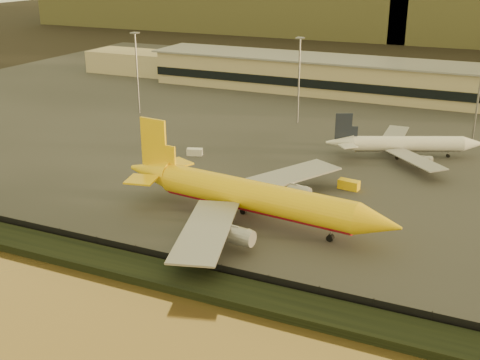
# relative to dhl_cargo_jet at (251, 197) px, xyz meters

# --- Properties ---
(ground) EXTENTS (900.00, 900.00, 0.00)m
(ground) POSITION_rel_dhl_cargo_jet_xyz_m (-5.80, -8.29, -5.34)
(ground) COLOR black
(ground) RESTS_ON ground
(embankment) EXTENTS (320.00, 7.00, 1.40)m
(embankment) POSITION_rel_dhl_cargo_jet_xyz_m (-5.80, -25.29, -4.64)
(embankment) COLOR black
(embankment) RESTS_ON ground
(tarmac) EXTENTS (320.00, 220.00, 0.20)m
(tarmac) POSITION_rel_dhl_cargo_jet_xyz_m (-5.80, 86.71, -5.24)
(tarmac) COLOR #2D2D2D
(tarmac) RESTS_ON ground
(perimeter_fence) EXTENTS (300.00, 0.05, 2.20)m
(perimeter_fence) POSITION_rel_dhl_cargo_jet_xyz_m (-5.80, -21.29, -4.04)
(perimeter_fence) COLOR black
(perimeter_fence) RESTS_ON tarmac
(terminal_building) EXTENTS (202.00, 25.00, 12.60)m
(terminal_building) POSITION_rel_dhl_cargo_jet_xyz_m (-20.32, 117.26, 0.90)
(terminal_building) COLOR tan
(terminal_building) RESTS_ON tarmac
(apron_light_masts) EXTENTS (152.20, 12.20, 25.40)m
(apron_light_masts) POSITION_rel_dhl_cargo_jet_xyz_m (9.20, 66.71, 10.36)
(apron_light_masts) COLOR slate
(apron_light_masts) RESTS_ON tarmac
(dhl_cargo_jet) EXTENTS (57.70, 56.20, 17.23)m
(dhl_cargo_jet) POSITION_rel_dhl_cargo_jet_xyz_m (0.00, 0.00, 0.00)
(dhl_cargo_jet) COLOR yellow
(dhl_cargo_jet) RESTS_ON tarmac
(white_narrowbody_jet) EXTENTS (37.47, 35.41, 11.35)m
(white_narrowbody_jet) POSITION_rel_dhl_cargo_jet_xyz_m (19.52, 51.44, -1.76)
(white_narrowbody_jet) COLOR white
(white_narrowbody_jet) RESTS_ON tarmac
(gse_vehicle_yellow) EXTENTS (4.75, 2.58, 2.04)m
(gse_vehicle_yellow) POSITION_rel_dhl_cargo_jet_xyz_m (12.56, 24.41, -4.12)
(gse_vehicle_yellow) COLOR yellow
(gse_vehicle_yellow) RESTS_ON tarmac
(gse_vehicle_white) EXTENTS (4.28, 2.94, 1.76)m
(gse_vehicle_white) POSITION_rel_dhl_cargo_jet_xyz_m (-29.09, 31.13, -4.26)
(gse_vehicle_white) COLOR white
(gse_vehicle_white) RESTS_ON tarmac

